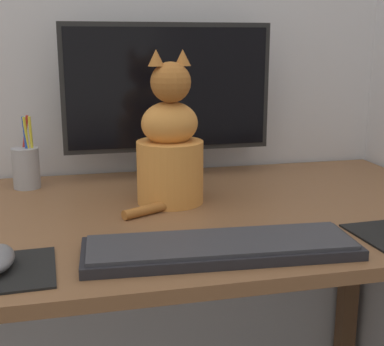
{
  "coord_description": "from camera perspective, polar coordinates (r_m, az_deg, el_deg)",
  "views": [
    {
      "loc": [
        -0.19,
        -1.09,
        1.07
      ],
      "look_at": [
        0.04,
        -0.1,
        0.82
      ],
      "focal_mm": 50.0,
      "sensor_mm": 36.0,
      "label": 1
    }
  ],
  "objects": [
    {
      "name": "desk",
      "position": [
        1.19,
        -3.15,
        -8.1
      ],
      "size": [
        1.4,
        0.75,
        0.72
      ],
      "color": "brown",
      "rests_on": "ground_plane"
    },
    {
      "name": "monitor",
      "position": [
        1.39,
        -2.56,
        8.22
      ],
      "size": [
        0.54,
        0.17,
        0.4
      ],
      "color": "black",
      "rests_on": "desk"
    },
    {
      "name": "keyboard",
      "position": [
        0.93,
        3.07,
        -7.93
      ],
      "size": [
        0.48,
        0.17,
        0.02
      ],
      "rotation": [
        0.0,
        0.0,
        -0.06
      ],
      "color": "black",
      "rests_on": "desk"
    },
    {
      "name": "cat",
      "position": [
        1.19,
        -2.36,
        2.72
      ],
      "size": [
        0.2,
        0.2,
        0.34
      ],
      "rotation": [
        0.0,
        0.0,
        0.12
      ],
      "color": "#D6893D",
      "rests_on": "desk"
    },
    {
      "name": "pen_cup",
      "position": [
        1.39,
        -17.28,
        0.65
      ],
      "size": [
        0.07,
        0.07,
        0.18
      ],
      "color": "#99999E",
      "rests_on": "desk"
    }
  ]
}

